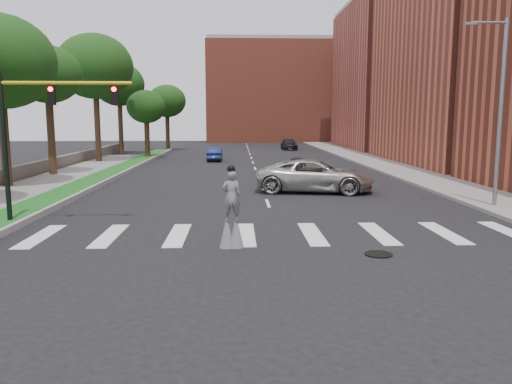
# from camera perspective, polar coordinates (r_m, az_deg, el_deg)

# --- Properties ---
(ground_plane) EXTENTS (160.00, 160.00, 0.00)m
(ground_plane) POSITION_cam_1_polar(r_m,az_deg,el_deg) (18.22, 2.91, -5.58)
(ground_plane) COLOR black
(ground_plane) RESTS_ON ground
(grass_median) EXTENTS (2.00, 60.00, 0.25)m
(grass_median) POSITION_cam_1_polar(r_m,az_deg,el_deg) (39.12, -16.85, 1.82)
(grass_median) COLOR #17501B
(grass_median) RESTS_ON ground
(median_curb) EXTENTS (0.20, 60.00, 0.28)m
(median_curb) POSITION_cam_1_polar(r_m,az_deg,el_deg) (38.87, -15.36, 1.86)
(median_curb) COLOR gray
(median_curb) RESTS_ON ground
(sidewalk_left) EXTENTS (4.00, 60.00, 0.18)m
(sidewalk_left) POSITION_cam_1_polar(r_m,az_deg,el_deg) (30.78, -26.96, -0.54)
(sidewalk_left) COLOR slate
(sidewalk_left) RESTS_ON ground
(sidewalk_right) EXTENTS (5.00, 90.00, 0.18)m
(sidewalk_right) POSITION_cam_1_polar(r_m,az_deg,el_deg) (45.08, 16.06, 2.64)
(sidewalk_right) COLOR slate
(sidewalk_right) RESTS_ON ground
(stone_wall) EXTENTS (0.50, 56.00, 1.10)m
(stone_wall) POSITION_cam_1_polar(r_m,az_deg,el_deg) (42.67, -23.37, 2.59)
(stone_wall) COLOR #5A544D
(stone_wall) RESTS_ON ground
(manhole) EXTENTS (0.90, 0.90, 0.04)m
(manhole) POSITION_cam_1_polar(r_m,az_deg,el_deg) (16.85, 13.82, -6.92)
(manhole) COLOR black
(manhole) RESTS_ON ground
(building_mid) EXTENTS (16.00, 22.00, 24.00)m
(building_mid) POSITION_cam_1_polar(r_m,az_deg,el_deg) (53.67, 24.93, 15.84)
(building_mid) COLOR #AC4D36
(building_mid) RESTS_ON ground
(building_far) EXTENTS (16.00, 22.00, 20.00)m
(building_far) POSITION_cam_1_polar(r_m,az_deg,el_deg) (75.59, 16.39, 12.39)
(building_far) COLOR #AB4F3F
(building_far) RESTS_ON ground
(building_backdrop) EXTENTS (26.00, 14.00, 18.00)m
(building_backdrop) POSITION_cam_1_polar(r_m,az_deg,el_deg) (96.01, 2.39, 11.22)
(building_backdrop) COLOR #AC4D36
(building_backdrop) RESTS_ON ground
(streetlight) EXTENTS (2.05, 0.20, 9.00)m
(streetlight) POSITION_cam_1_polar(r_m,az_deg,el_deg) (26.71, 26.02, 8.65)
(streetlight) COLOR slate
(streetlight) RESTS_ON ground
(traffic_signal) EXTENTS (5.30, 0.23, 6.20)m
(traffic_signal) POSITION_cam_1_polar(r_m,az_deg,el_deg) (22.17, -24.06, 7.05)
(traffic_signal) COLOR black
(traffic_signal) RESTS_ON ground
(stilt_performer) EXTENTS (0.84, 0.54, 2.86)m
(stilt_performer) POSITION_cam_1_polar(r_m,az_deg,el_deg) (17.07, -2.82, -2.66)
(stilt_performer) COLOR #342215
(stilt_performer) RESTS_ON ground
(suv_crossing) EXTENTS (7.45, 4.42, 1.94)m
(suv_crossing) POSITION_cam_1_polar(r_m,az_deg,el_deg) (30.16, 6.76, 1.86)
(suv_crossing) COLOR #B4B2AA
(suv_crossing) RESTS_ON ground
(car_near) EXTENTS (1.69, 3.58, 1.18)m
(car_near) POSITION_cam_1_polar(r_m,az_deg,el_deg) (41.51, 4.70, 3.17)
(car_near) COLOR black
(car_near) RESTS_ON ground
(car_mid) EXTENTS (1.49, 4.22, 1.39)m
(car_mid) POSITION_cam_1_polar(r_m,az_deg,el_deg) (51.80, -4.73, 4.33)
(car_mid) COLOR navy
(car_mid) RESTS_ON ground
(car_far) EXTENTS (2.06, 4.94, 1.43)m
(car_far) POSITION_cam_1_polar(r_m,az_deg,el_deg) (69.98, 3.79, 5.43)
(car_far) COLOR black
(car_far) RESTS_ON ground
(tree_3) EXTENTS (5.00, 5.00, 9.73)m
(tree_3) POSITION_cam_1_polar(r_m,az_deg,el_deg) (40.98, -22.73, 12.19)
(tree_3) COLOR #342215
(tree_3) RESTS_ON ground
(tree_4) EXTENTS (7.30, 7.30, 12.40)m
(tree_4) POSITION_cam_1_polar(r_m,az_deg,el_deg) (51.73, -17.96, 13.46)
(tree_4) COLOR #342215
(tree_4) RESTS_ON ground
(tree_5) EXTENTS (6.03, 6.03, 10.92)m
(tree_5) POSITION_cam_1_polar(r_m,az_deg,el_deg) (62.93, -15.39, 11.73)
(tree_5) COLOR #342215
(tree_5) RESTS_ON ground
(tree_6) EXTENTS (4.16, 4.16, 7.36)m
(tree_6) POSITION_cam_1_polar(r_m,az_deg,el_deg) (55.52, -12.45, 9.42)
(tree_6) COLOR #342215
(tree_6) RESTS_ON ground
(tree_7) EXTENTS (5.10, 5.10, 8.80)m
(tree_7) POSITION_cam_1_polar(r_m,az_deg,el_deg) (68.97, -10.15, 10.15)
(tree_7) COLOR #342215
(tree_7) RESTS_ON ground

